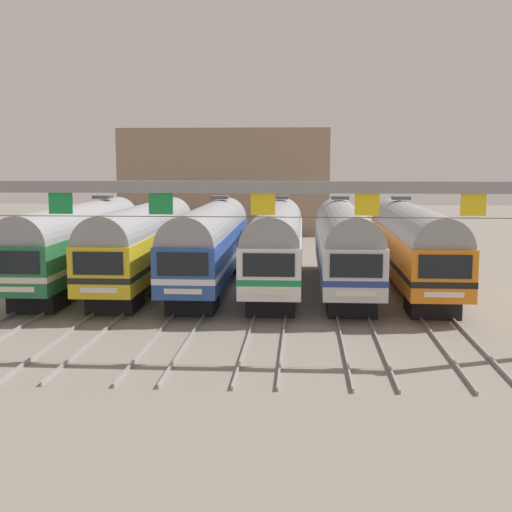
{
  "coord_description": "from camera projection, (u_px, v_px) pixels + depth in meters",
  "views": [
    {
      "loc": [
        3.35,
        -39.03,
        7.14
      ],
      "look_at": [
        0.83,
        -1.31,
        2.05
      ],
      "focal_mm": 48.76,
      "sensor_mm": 36.0,
      "label": 1
    }
  ],
  "objects": [
    {
      "name": "ground_plane",
      "position": [
        243.0,
        288.0,
        39.77
      ],
      "size": [
        160.0,
        160.0,
        0.0
      ],
      "primitive_type": "plane",
      "color": "gray"
    },
    {
      "name": "track_bed",
      "position": [
        261.0,
        250.0,
        56.57
      ],
      "size": [
        20.53,
        70.0,
        0.15
      ],
      "color": "gray",
      "rests_on": "ground"
    },
    {
      "name": "commuter_train_green",
      "position": [
        79.0,
        240.0,
        40.04
      ],
      "size": [
        2.88,
        18.06,
        5.05
      ],
      "color": "#236B42",
      "rests_on": "ground"
    },
    {
      "name": "commuter_train_yellow",
      "position": [
        144.0,
        241.0,
        39.78
      ],
      "size": [
        2.88,
        18.06,
        5.05
      ],
      "color": "gold",
      "rests_on": "ground"
    },
    {
      "name": "commuter_train_blue",
      "position": [
        210.0,
        241.0,
        39.53
      ],
      "size": [
        2.88,
        18.06,
        5.05
      ],
      "color": "#284C9E",
      "rests_on": "ground"
    },
    {
      "name": "commuter_train_white",
      "position": [
        276.0,
        242.0,
        39.28
      ],
      "size": [
        2.88,
        18.06,
        5.05
      ],
      "color": "white",
      "rests_on": "ground"
    },
    {
      "name": "commuter_train_silver",
      "position": [
        344.0,
        242.0,
        39.03
      ],
      "size": [
        2.88,
        18.06,
        5.05
      ],
      "color": "silver",
      "rests_on": "ground"
    },
    {
      "name": "commuter_train_orange",
      "position": [
        412.0,
        243.0,
        38.78
      ],
      "size": [
        2.88,
        18.06,
        5.05
      ],
      "color": "orange",
      "rests_on": "ground"
    },
    {
      "name": "catenary_gantry",
      "position": [
        212.0,
        212.0,
        25.71
      ],
      "size": [
        24.26,
        0.44,
        6.97
      ],
      "color": "gray",
      "rests_on": "ground"
    },
    {
      "name": "maintenance_building",
      "position": [
        228.0,
        181.0,
        72.44
      ],
      "size": [
        20.87,
        10.0,
        10.48
      ],
      "primitive_type": "cube",
      "color": "gray",
      "rests_on": "ground"
    }
  ]
}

